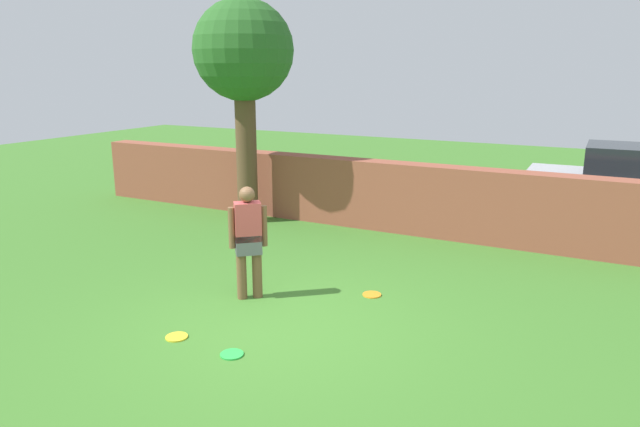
% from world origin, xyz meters
% --- Properties ---
extents(ground_plane, '(40.00, 40.00, 0.00)m').
position_xyz_m(ground_plane, '(0.00, 0.00, 0.00)').
color(ground_plane, '#3D7528').
extents(brick_wall, '(12.63, 0.50, 1.39)m').
position_xyz_m(brick_wall, '(-1.50, 4.97, 0.69)').
color(brick_wall, brown).
rests_on(brick_wall, ground).
extents(tree, '(2.03, 2.03, 4.56)m').
position_xyz_m(tree, '(-3.35, 4.20, 3.42)').
color(tree, brown).
rests_on(tree, ground).
extents(person, '(0.43, 0.40, 1.62)m').
position_xyz_m(person, '(-0.90, 0.66, 0.90)').
color(person, brown).
rests_on(person, ground).
extents(car, '(4.23, 1.97, 1.72)m').
position_xyz_m(car, '(3.99, 7.08, 0.86)').
color(car, '#B7B7BC').
rests_on(car, ground).
extents(frisbee_orange, '(0.27, 0.27, 0.02)m').
position_xyz_m(frisbee_orange, '(0.62, 1.54, 0.01)').
color(frisbee_orange, orange).
rests_on(frisbee_orange, ground).
extents(frisbee_yellow, '(0.27, 0.27, 0.02)m').
position_xyz_m(frisbee_yellow, '(-0.97, -0.82, 0.01)').
color(frisbee_yellow, yellow).
rests_on(frisbee_yellow, ground).
extents(frisbee_green, '(0.27, 0.27, 0.02)m').
position_xyz_m(frisbee_green, '(-0.11, -0.87, 0.01)').
color(frisbee_green, green).
rests_on(frisbee_green, ground).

